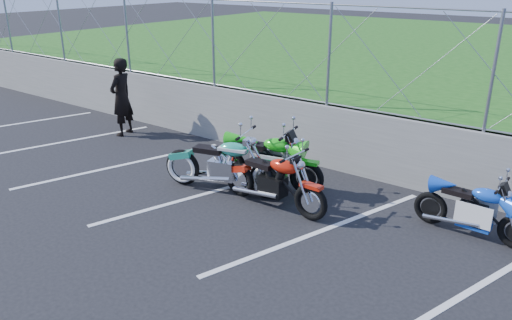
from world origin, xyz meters
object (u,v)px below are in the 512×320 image
Objects in this scene: naked_orange at (275,183)px; person_standing at (121,97)px; sportbike_green at (269,163)px; sportbike_blue at (475,212)px; cruiser_turquoise at (225,167)px.

naked_orange is 5.54m from person_standing.
person_standing reaches higher than sportbike_green.
sportbike_blue is 8.41m from person_standing.
naked_orange is (1.12, -0.02, -0.03)m from cruiser_turquoise.
cruiser_turquoise is 4.45m from person_standing.
sportbike_blue is (3.00, 1.00, -0.05)m from naked_orange.
cruiser_turquoise is at bearing -143.92° from sportbike_green.
naked_orange is at bearing -158.94° from sportbike_blue.
naked_orange is 1.17× the size of sportbike_blue.
sportbike_green reaches higher than sportbike_blue.
cruiser_turquoise is 1.25× the size of person_standing.
naked_orange is at bearing -15.71° from cruiser_turquoise.
sportbike_green is (0.55, 0.61, 0.01)m from cruiser_turquoise.
sportbike_green is 3.59m from sportbike_blue.
sportbike_blue is at bearing 75.76° from person_standing.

